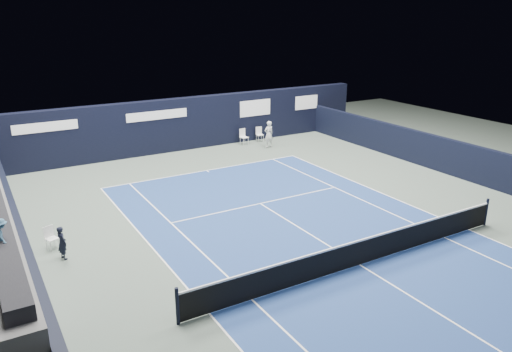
{
  "coord_description": "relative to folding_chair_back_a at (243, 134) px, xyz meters",
  "views": [
    {
      "loc": [
        -10.4,
        -10.9,
        7.98
      ],
      "look_at": [
        -0.2,
        6.42,
        1.3
      ],
      "focal_mm": 35.0,
      "sensor_mm": 36.0,
      "label": 1
    }
  ],
  "objects": [
    {
      "name": "ground",
      "position": [
        -4.34,
        -13.73,
        -0.65
      ],
      "size": [
        48.0,
        48.0,
        0.0
      ],
      "primitive_type": "plane",
      "color": "#49564F",
      "rests_on": "ground"
    },
    {
      "name": "court_markings",
      "position": [
        -4.34,
        -15.73,
        -0.64
      ],
      "size": [
        11.03,
        23.83,
        0.0
      ],
      "color": "white",
      "rests_on": "court_surface"
    },
    {
      "name": "tennis_player",
      "position": [
        0.98,
        -1.49,
        0.17
      ],
      "size": [
        0.6,
        0.82,
        1.63
      ],
      "color": "silver",
      "rests_on": "ground"
    },
    {
      "name": "court_surface",
      "position": [
        -4.34,
        -15.73,
        -0.65
      ],
      "size": [
        10.97,
        23.77,
        0.01
      ],
      "primitive_type": "cube",
      "color": "navy",
      "rests_on": "ground"
    },
    {
      "name": "side_barrier_left",
      "position": [
        -13.83,
        -9.76,
        -0.05
      ],
      "size": [
        0.33,
        22.0,
        1.2
      ],
      "color": "black",
      "rests_on": "ground"
    },
    {
      "name": "folding_chair_back_b",
      "position": [
        1.26,
        0.1,
        -0.13
      ],
      "size": [
        0.46,
        0.45,
        0.92
      ],
      "rotation": [
        0.0,
        0.0,
        -0.15
      ],
      "color": "silver",
      "rests_on": "ground"
    },
    {
      "name": "enclosure_wall_right",
      "position": [
        6.16,
        -9.73,
        0.25
      ],
      "size": [
        0.3,
        22.0,
        1.8
      ],
      "primitive_type": "cube",
      "color": "black",
      "rests_on": "ground"
    },
    {
      "name": "back_sponsor_wall",
      "position": [
        -4.33,
        0.77,
        0.9
      ],
      "size": [
        26.0,
        0.63,
        3.1
      ],
      "color": "black",
      "rests_on": "ground"
    },
    {
      "name": "line_judge_chair",
      "position": [
        -12.88,
        -9.25,
        -0.18
      ],
      "size": [
        0.47,
        0.46,
        0.83
      ],
      "rotation": [
        0.0,
        0.0,
        0.35
      ],
      "color": "silver",
      "rests_on": "ground"
    },
    {
      "name": "tennis_net",
      "position": [
        -4.34,
        -15.73,
        -0.14
      ],
      "size": [
        12.9,
        0.1,
        1.1
      ],
      "color": "black",
      "rests_on": "ground"
    },
    {
      "name": "folding_chair_back_a",
      "position": [
        0.0,
        0.0,
        0.0
      ],
      "size": [
        0.48,
        0.51,
        0.98
      ],
      "rotation": [
        0.0,
        0.0,
        0.13
      ],
      "color": "white",
      "rests_on": "ground"
    },
    {
      "name": "line_judge",
      "position": [
        -12.66,
        -10.29,
        -0.06
      ],
      "size": [
        0.4,
        0.49,
        1.18
      ],
      "primitive_type": "imported",
      "rotation": [
        0.0,
        0.0,
        1.87
      ],
      "color": "black",
      "rests_on": "ground"
    }
  ]
}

